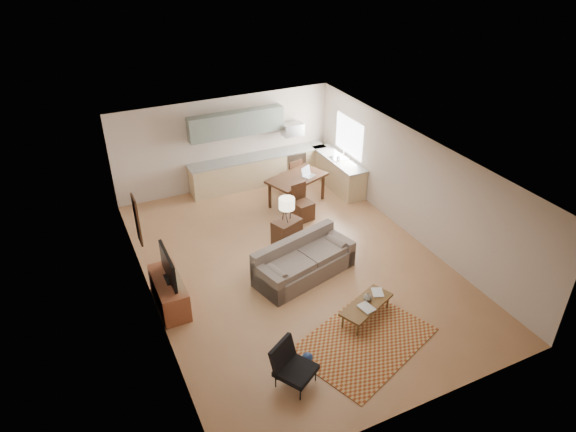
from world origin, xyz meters
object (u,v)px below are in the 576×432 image
coffee_table (366,310)px  armchair (296,367)px  console_table (287,234)px  dining_table (297,190)px  tv_credenza (169,293)px  sofa (305,260)px

coffee_table → armchair: armchair is taller
armchair → console_table: 4.23m
coffee_table → dining_table: size_ratio=0.76×
coffee_table → tv_credenza: (-3.47, 2.09, 0.14)m
armchair → tv_credenza: 3.34m
armchair → dining_table: 6.46m
sofa → tv_credenza: size_ratio=1.72×
sofa → console_table: size_ratio=3.12×
sofa → dining_table: sofa is taller
sofa → coffee_table: sofa is taller
coffee_table → armchair: (-2.03, -0.91, 0.21)m
sofa → armchair: sofa is taller
dining_table → coffee_table: bearing=-119.6°
sofa → dining_table: (1.33, 3.08, -0.01)m
armchair → console_table: (1.67, 3.88, -0.01)m
sofa → armchair: size_ratio=3.02×
armchair → dining_table: bearing=32.5°
coffee_table → tv_credenza: bearing=125.6°
sofa → console_table: bearing=69.3°
dining_table → tv_credenza: bearing=-167.0°
sofa → dining_table: 3.35m
coffee_table → tv_credenza: size_ratio=0.88×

